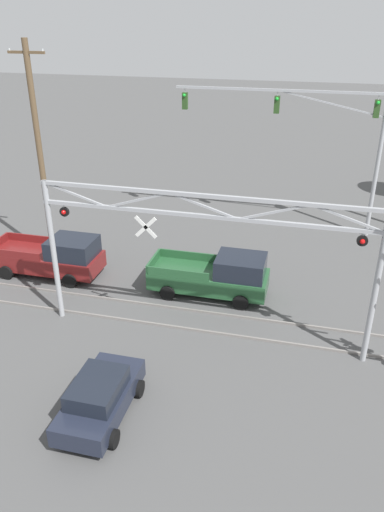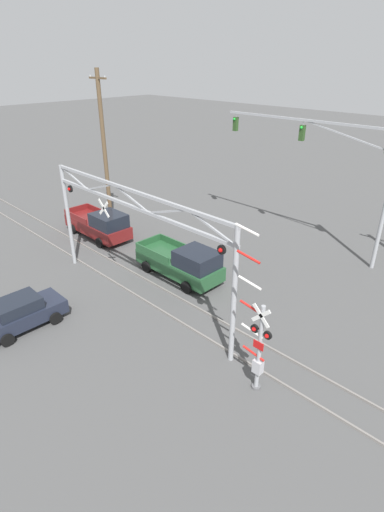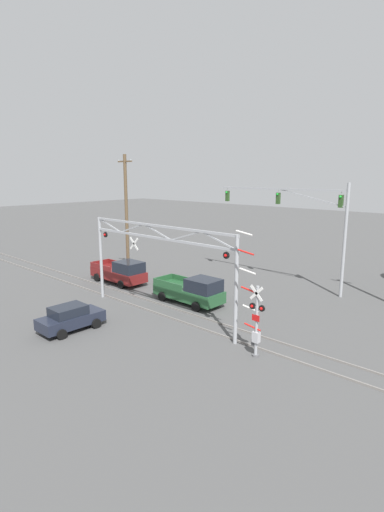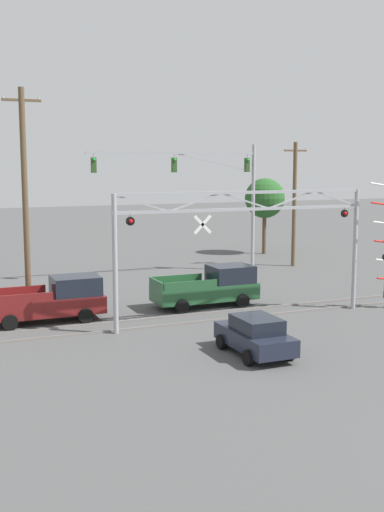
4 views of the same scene
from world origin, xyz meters
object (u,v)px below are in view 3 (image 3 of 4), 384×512
(crossing_signal_mast, at_px, (255,318))
(traffic_signal_span, at_px, (311,216))
(pickup_truck_lead, at_px, (192,291))
(utility_pole_left, at_px, (127,216))
(sedan_waiting, at_px, (70,318))
(crossing_gantry, at_px, (157,252))
(pickup_truck_following, at_px, (121,272))

(crossing_signal_mast, relative_size, traffic_signal_span, 0.55)
(crossing_signal_mast, distance_m, pickup_truck_lead, 9.02)
(traffic_signal_span, height_order, utility_pole_left, utility_pole_left)
(crossing_signal_mast, distance_m, sedan_waiting, 11.12)
(crossing_signal_mast, relative_size, sedan_waiting, 1.68)
(crossing_gantry, height_order, traffic_signal_span, traffic_signal_span)
(crossing_signal_mast, height_order, sedan_waiting, crossing_signal_mast)
(pickup_truck_following, bearing_deg, traffic_signal_span, 35.40)
(traffic_signal_span, distance_m, pickup_truck_lead, 11.13)
(sedan_waiting, bearing_deg, crossing_signal_mast, 24.36)
(crossing_signal_mast, bearing_deg, utility_pole_left, 162.43)
(pickup_truck_lead, relative_size, pickup_truck_following, 0.99)
(crossing_signal_mast, height_order, traffic_signal_span, traffic_signal_span)
(traffic_signal_span, relative_size, utility_pole_left, 1.07)
(crossing_gantry, distance_m, traffic_signal_span, 13.17)
(crossing_gantry, bearing_deg, sedan_waiting, -112.87)
(pickup_truck_lead, height_order, utility_pole_left, utility_pole_left)
(sedan_waiting, bearing_deg, pickup_truck_following, 126.11)
(crossing_signal_mast, xyz_separation_m, sedan_waiting, (-10.06, -4.56, -1.30))
(sedan_waiting, distance_m, utility_pole_left, 13.13)
(crossing_gantry, height_order, pickup_truck_following, crossing_gantry)
(crossing_signal_mast, bearing_deg, pickup_truck_following, 166.39)
(pickup_truck_lead, relative_size, sedan_waiting, 1.41)
(crossing_signal_mast, distance_m, utility_pole_left, 18.29)
(pickup_truck_lead, xyz_separation_m, sedan_waiting, (-2.04, -8.54, -0.22))
(crossing_signal_mast, bearing_deg, pickup_truck_lead, 153.56)
(crossing_gantry, relative_size, sedan_waiting, 3.32)
(pickup_truck_lead, bearing_deg, crossing_signal_mast, -26.44)
(pickup_truck_lead, bearing_deg, traffic_signal_span, 63.73)
(pickup_truck_following, bearing_deg, pickup_truck_lead, 0.37)
(crossing_gantry, xyz_separation_m, traffic_signal_span, (4.28, 12.35, 1.60))
(sedan_waiting, xyz_separation_m, utility_pole_left, (-7.05, 9.97, 4.81))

